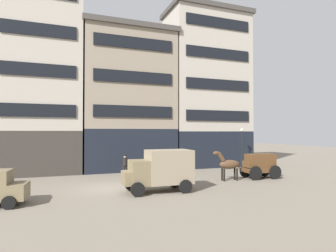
{
  "coord_description": "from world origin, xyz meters",
  "views": [
    {
      "loc": [
        -3.05,
        -19.45,
        3.78
      ],
      "look_at": [
        4.9,
        1.85,
        4.25
      ],
      "focal_mm": 30.5,
      "sensor_mm": 36.0,
      "label": 1
    }
  ],
  "objects": [
    {
      "name": "cargo_wagon",
      "position": [
        12.04,
        -0.33,
        1.15
      ],
      "size": [
        2.99,
        1.69,
        1.98
      ],
      "color": "brown",
      "rests_on": "ground_plane"
    },
    {
      "name": "delivery_truck_near",
      "position": [
        2.8,
        -2.35,
        1.42
      ],
      "size": [
        4.39,
        2.2,
        2.62
      ],
      "color": "#7A6B4C",
      "rests_on": "ground_plane"
    },
    {
      "name": "building_center_right",
      "position": [
        3.29,
        9.22,
        7.18
      ],
      "size": [
        9.43,
        5.71,
        14.27
      ],
      "color": "black",
      "rests_on": "ground_plane"
    },
    {
      "name": "ground_plane",
      "position": [
        0.0,
        0.0,
        0.0
      ],
      "size": [
        120.0,
        120.0,
        0.0
      ],
      "primitive_type": "plane",
      "color": "slate"
    },
    {
      "name": "building_far_right",
      "position": [
        12.33,
        9.22,
        8.76
      ],
      "size": [
        9.34,
        5.71,
        17.42
      ],
      "color": "black",
      "rests_on": "ground_plane"
    },
    {
      "name": "building_center_left",
      "position": [
        -4.84,
        9.22,
        9.04
      ],
      "size": [
        7.53,
        5.71,
        17.98
      ],
      "color": "#38332D",
      "rests_on": "ground_plane"
    },
    {
      "name": "pedestrian_officer",
      "position": [
        2.13,
        5.17,
        0.98
      ],
      "size": [
        0.47,
        0.47,
        1.79
      ],
      "color": "black",
      "rests_on": "ground_plane"
    },
    {
      "name": "draft_horse",
      "position": [
        9.09,
        -0.32,
        1.27
      ],
      "size": [
        2.35,
        0.71,
        2.3
      ],
      "color": "#513823",
      "rests_on": "ground_plane"
    },
    {
      "name": "streetlamp_curbside",
      "position": [
        14.27,
        5.29,
        2.67
      ],
      "size": [
        0.32,
        0.32,
        4.12
      ],
      "color": "black",
      "rests_on": "ground_plane"
    }
  ]
}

